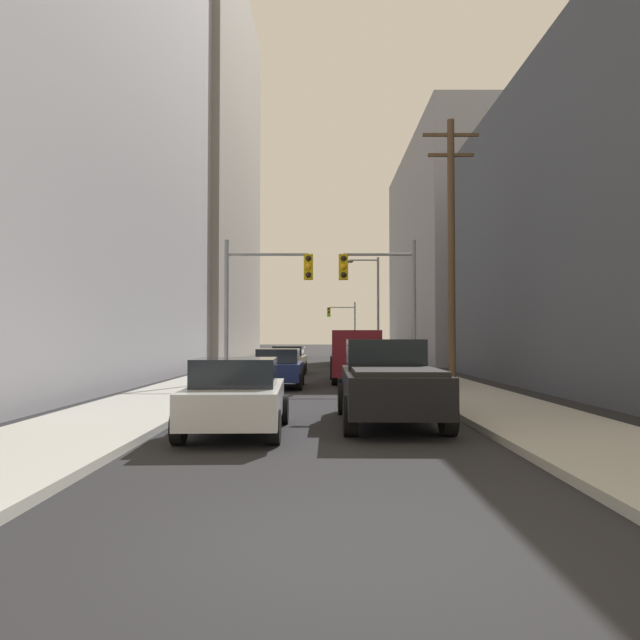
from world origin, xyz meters
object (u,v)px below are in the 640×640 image
(pickup_truck_black, at_px, (388,382))
(sedan_silver, at_px, (236,395))
(sedan_beige, at_px, (288,359))
(cargo_van_maroon, at_px, (355,353))
(sedan_green, at_px, (344,355))
(sedan_navy, at_px, (278,368))
(traffic_signal_far_right, at_px, (343,320))
(traffic_signal_near_right, at_px, (381,288))
(traffic_signal_near_left, at_px, (264,287))

(pickup_truck_black, bearing_deg, sedan_silver, -154.91)
(sedan_beige, bearing_deg, cargo_van_maroon, -64.27)
(pickup_truck_black, height_order, sedan_green, pickup_truck_black)
(cargo_van_maroon, relative_size, sedan_navy, 1.25)
(pickup_truck_black, relative_size, sedan_navy, 1.29)
(sedan_silver, bearing_deg, sedan_navy, 89.72)
(pickup_truck_black, height_order, traffic_signal_far_right, traffic_signal_far_right)
(pickup_truck_black, relative_size, sedan_silver, 1.28)
(pickup_truck_black, bearing_deg, sedan_green, 89.65)
(sedan_beige, height_order, sedan_green, same)
(cargo_van_maroon, height_order, traffic_signal_near_right, traffic_signal_near_right)
(sedan_navy, distance_m, traffic_signal_near_right, 5.38)
(sedan_navy, distance_m, sedan_beige, 9.63)
(sedan_green, distance_m, traffic_signal_far_right, 23.36)
(sedan_navy, bearing_deg, traffic_signal_far_right, 84.47)
(sedan_silver, relative_size, sedan_navy, 1.01)
(sedan_beige, height_order, traffic_signal_near_left, traffic_signal_near_left)
(pickup_truck_black, bearing_deg, sedan_beige, 99.50)
(pickup_truck_black, xyz_separation_m, sedan_beige, (-3.30, 19.69, -0.16))
(pickup_truck_black, distance_m, traffic_signal_far_right, 53.29)
(sedan_silver, distance_m, sedan_green, 31.78)
(sedan_green, bearing_deg, sedan_silver, -96.19)
(traffic_signal_far_right, bearing_deg, sedan_beige, -97.29)
(sedan_silver, bearing_deg, cargo_van_maroon, 77.30)
(sedan_navy, bearing_deg, pickup_truck_black, -72.42)
(cargo_van_maroon, relative_size, sedan_beige, 1.23)
(sedan_green, bearing_deg, sedan_beige, -108.53)
(traffic_signal_near_left, bearing_deg, sedan_green, 77.97)
(sedan_beige, xyz_separation_m, sedan_green, (3.48, 10.38, 0.00))
(sedan_navy, relative_size, sedan_beige, 0.99)
(cargo_van_maroon, height_order, sedan_silver, cargo_van_maroon)
(cargo_van_maroon, distance_m, sedan_green, 17.22)
(sedan_beige, bearing_deg, traffic_signal_far_right, 82.71)
(sedan_navy, bearing_deg, sedan_silver, -90.28)
(pickup_truck_black, distance_m, traffic_signal_near_right, 11.55)
(sedan_green, height_order, traffic_signal_near_right, traffic_signal_near_right)
(sedan_silver, relative_size, traffic_signal_far_right, 0.71)
(cargo_van_maroon, height_order, sedan_green, cargo_van_maroon)
(pickup_truck_black, relative_size, cargo_van_maroon, 1.03)
(traffic_signal_near_right, distance_m, traffic_signal_far_right, 42.10)
(pickup_truck_black, distance_m, sedan_beige, 19.97)
(cargo_van_maroon, bearing_deg, sedan_silver, -102.70)
(sedan_beige, relative_size, traffic_signal_near_right, 0.71)
(sedan_navy, height_order, sedan_green, same)
(cargo_van_maroon, xyz_separation_m, traffic_signal_far_right, (0.99, 40.33, 2.73))
(traffic_signal_near_left, bearing_deg, sedan_navy, -56.71)
(pickup_truck_black, height_order, sedan_silver, pickup_truck_black)
(sedan_navy, height_order, traffic_signal_far_right, traffic_signal_far_right)
(pickup_truck_black, height_order, sedan_beige, pickup_truck_black)
(pickup_truck_black, bearing_deg, sedan_navy, 107.58)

